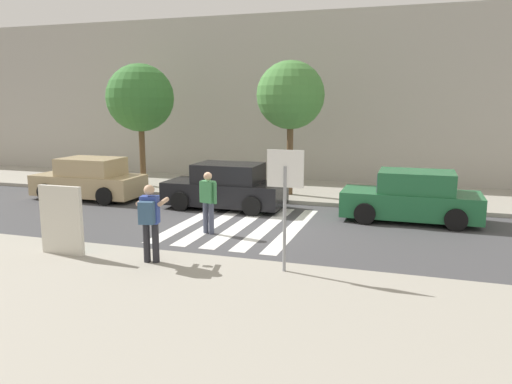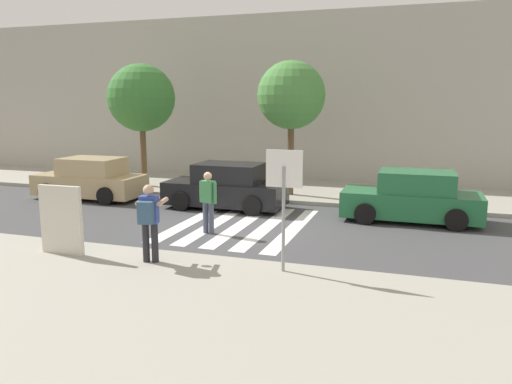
{
  "view_description": "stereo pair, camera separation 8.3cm",
  "coord_description": "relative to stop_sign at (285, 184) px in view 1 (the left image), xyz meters",
  "views": [
    {
      "loc": [
        4.85,
        -13.38,
        3.62
      ],
      "look_at": [
        0.6,
        -0.2,
        1.1
      ],
      "focal_mm": 35.0,
      "sensor_mm": 36.0,
      "label": 1
    },
    {
      "loc": [
        4.93,
        -13.36,
        3.62
      ],
      "look_at": [
        0.6,
        -0.2,
        1.1
      ],
      "focal_mm": 35.0,
      "sensor_mm": 36.0,
      "label": 2
    }
  ],
  "objects": [
    {
      "name": "parked_car_green",
      "position": [
        2.44,
        6.03,
        -1.26
      ],
      "size": [
        4.1,
        1.92,
        1.55
      ],
      "color": "#236B3D",
      "rests_on": "ground"
    },
    {
      "name": "building_facade_far",
      "position": [
        -2.36,
        14.13,
        1.73
      ],
      "size": [
        56.0,
        4.0,
        7.43
      ],
      "primitive_type": "cube",
      "color": "#ADA89E",
      "rests_on": "ground"
    },
    {
      "name": "photographer_with_backpack",
      "position": [
        -2.92,
        -0.37,
        -0.81
      ],
      "size": [
        0.69,
        0.92,
        1.72
      ],
      "color": "#232328",
      "rests_on": "sidewalk_near"
    },
    {
      "name": "parked_car_black",
      "position": [
        -3.65,
        6.03,
        -1.26
      ],
      "size": [
        4.1,
        1.92,
        1.55
      ],
      "color": "black",
      "rests_on": "ground"
    },
    {
      "name": "crosswalk_stripe_3",
      "position": [
        -1.56,
        3.93,
        -1.98
      ],
      "size": [
        0.44,
        5.2,
        0.01
      ],
      "primitive_type": "cube",
      "color": "silver",
      "rests_on": "ground"
    },
    {
      "name": "street_tree_west",
      "position": [
        -8.34,
        8.54,
        1.77
      ],
      "size": [
        2.74,
        2.74,
        5.0
      ],
      "color": "brown",
      "rests_on": "sidewalk_far"
    },
    {
      "name": "crosswalk_stripe_2",
      "position": [
        -2.36,
        3.93,
        -1.98
      ],
      "size": [
        0.44,
        5.2,
        0.01
      ],
      "primitive_type": "cube",
      "color": "silver",
      "rests_on": "ground"
    },
    {
      "name": "sidewalk_near",
      "position": [
        -2.36,
        -2.47,
        -1.91
      ],
      "size": [
        60.0,
        6.0,
        0.14
      ],
      "primitive_type": "cube",
      "color": "#9E998C",
      "rests_on": "ground"
    },
    {
      "name": "crosswalk_stripe_0",
      "position": [
        -3.96,
        3.93,
        -1.98
      ],
      "size": [
        0.44,
        5.2,
        0.01
      ],
      "primitive_type": "cube",
      "color": "silver",
      "rests_on": "ground"
    },
    {
      "name": "street_tree_center",
      "position": [
        -2.02,
        8.48,
        1.85
      ],
      "size": [
        2.51,
        2.51,
        4.97
      ],
      "color": "brown",
      "rests_on": "sidewalk_far"
    },
    {
      "name": "advertising_board",
      "position": [
        -5.17,
        -0.43,
        -1.04
      ],
      "size": [
        1.1,
        0.11,
        1.6
      ],
      "color": "beige",
      "rests_on": "sidewalk_near"
    },
    {
      "name": "crosswalk_stripe_1",
      "position": [
        -3.16,
        3.93,
        -1.98
      ],
      "size": [
        0.44,
        5.2,
        0.01
      ],
      "primitive_type": "cube",
      "color": "silver",
      "rests_on": "ground"
    },
    {
      "name": "sidewalk_far",
      "position": [
        -2.36,
        9.73,
        -1.91
      ],
      "size": [
        60.0,
        4.8,
        0.14
      ],
      "primitive_type": "cube",
      "color": "#9E998C",
      "rests_on": "ground"
    },
    {
      "name": "parked_car_tan",
      "position": [
        -9.15,
        6.03,
        -1.26
      ],
      "size": [
        4.1,
        1.92,
        1.55
      ],
      "color": "tan",
      "rests_on": "ground"
    },
    {
      "name": "crosswalk_stripe_4",
      "position": [
        -0.76,
        3.93,
        -1.98
      ],
      "size": [
        0.44,
        5.2,
        0.01
      ],
      "primitive_type": "cube",
      "color": "silver",
      "rests_on": "ground"
    },
    {
      "name": "stop_sign",
      "position": [
        0.0,
        0.0,
        0.0
      ],
      "size": [
        0.76,
        0.08,
        2.53
      ],
      "color": "gray",
      "rests_on": "sidewalk_near"
    },
    {
      "name": "pedestrian_crossing",
      "position": [
        -2.89,
        2.75,
        -1.01
      ],
      "size": [
        0.56,
        0.33,
        1.72
      ],
      "color": "#474C60",
      "rests_on": "ground"
    },
    {
      "name": "ground_plane",
      "position": [
        -2.36,
        3.73,
        -1.98
      ],
      "size": [
        120.0,
        120.0,
        0.0
      ],
      "primitive_type": "plane",
      "color": "#424244"
    }
  ]
}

